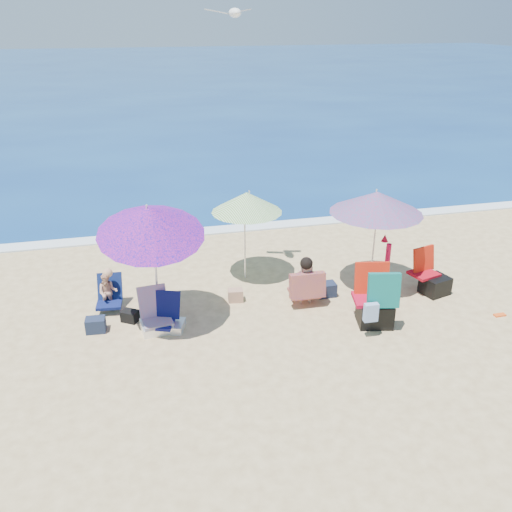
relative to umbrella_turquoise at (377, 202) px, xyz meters
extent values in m
plane|color=#D8BC84|center=(-2.14, -1.37, -1.80)|extent=(120.00, 120.00, 0.00)
cube|color=navy|center=(-2.14, 43.63, -1.85)|extent=(120.00, 80.00, 0.12)
cube|color=white|center=(-2.14, 3.73, -1.78)|extent=(120.00, 0.50, 0.04)
cylinder|color=silver|center=(-0.01, -0.06, -0.86)|extent=(0.04, 0.04, 1.88)
cone|color=#CE1B52|center=(0.00, 0.00, 0.00)|extent=(2.08, 2.08, 0.42)
cylinder|color=silver|center=(0.00, 0.06, 0.19)|extent=(0.03, 0.03, 0.11)
cylinder|color=white|center=(-2.36, 0.98, -0.94)|extent=(0.04, 0.04, 1.73)
cone|color=#3B9216|center=(-2.31, 1.00, -0.14)|extent=(1.75, 1.75, 0.41)
cylinder|color=silver|center=(-2.26, 1.01, 0.04)|extent=(0.03, 0.03, 0.11)
cylinder|color=white|center=(-4.22, -0.32, -0.77)|extent=(0.08, 0.54, 2.01)
cone|color=#C61C84|center=(-4.25, -0.57, 0.20)|extent=(1.90, 1.97, 0.93)
cylinder|color=silver|center=(-4.29, -0.60, 0.43)|extent=(0.04, 0.07, 0.14)
cylinder|color=red|center=(0.08, -0.51, -1.23)|extent=(0.13, 0.13, 1.15)
cone|color=#AB0C24|center=(0.08, -0.32, -0.60)|extent=(0.18, 0.18, 0.14)
cube|color=#0D104B|center=(-4.24, -0.75, -1.64)|extent=(0.54, 0.51, 0.05)
cube|color=#0B0E41|center=(-4.08, -0.51, -1.40)|extent=(0.50, 0.39, 0.47)
cube|color=silver|center=(-4.06, -0.70, -1.73)|extent=(0.57, 0.53, 0.14)
cube|color=#CB6647|center=(-4.29, -0.69, -1.62)|extent=(0.55, 0.50, 0.06)
cube|color=#D14A49|center=(-4.33, -0.42, -1.35)|extent=(0.53, 0.35, 0.53)
cube|color=white|center=(-4.31, -0.68, -1.72)|extent=(0.57, 0.52, 0.16)
cube|color=#A00B18|center=(0.95, -0.41, -1.42)|extent=(0.61, 0.57, 0.05)
cube|color=red|center=(0.99, -0.28, -1.17)|extent=(0.53, 0.27, 0.51)
cube|color=black|center=(1.14, -0.57, -1.62)|extent=(0.59, 0.55, 0.36)
cube|color=#AE0C2A|center=(-0.57, -1.27, -1.34)|extent=(0.71, 0.66, 0.07)
cube|color=red|center=(-0.48, -1.05, -1.04)|extent=(0.63, 0.29, 0.61)
cube|color=black|center=(-0.50, -1.35, -1.58)|extent=(0.68, 0.63, 0.43)
cube|color=#097159|center=(-0.52, -1.62, -0.99)|extent=(0.57, 0.30, 0.62)
cube|color=#83A1D2|center=(-0.78, -1.74, -1.31)|extent=(0.24, 0.12, 0.33)
imported|color=tan|center=(-1.47, -0.33, -1.31)|extent=(0.36, 0.24, 0.97)
cube|color=#4C0F6D|center=(-1.48, -0.29, -1.61)|extent=(0.55, 0.49, 0.06)
cube|color=#360F6B|center=(-1.49, -0.49, -1.35)|extent=(0.67, 0.25, 0.49)
sphere|color=black|center=(-1.49, -0.39, -0.94)|extent=(0.24, 0.24, 0.24)
imported|color=tan|center=(-5.11, 0.25, -1.43)|extent=(0.39, 0.32, 0.74)
cube|color=#0D174B|center=(-5.11, 0.18, -1.64)|extent=(0.49, 0.44, 0.05)
cube|color=#0C1A47|center=(-5.08, 0.43, -1.39)|extent=(0.47, 0.30, 0.48)
sphere|color=tan|center=(-5.08, 0.31, -1.06)|extent=(0.18, 0.18, 0.18)
cube|color=#1A2339|center=(-5.34, -0.47, -1.67)|extent=(0.35, 0.26, 0.26)
cube|color=black|center=(-4.75, -0.25, -1.70)|extent=(0.35, 0.33, 0.21)
cube|color=#A97C60|center=(-2.75, 0.04, -1.68)|extent=(0.31, 0.23, 0.24)
cube|color=#192137|center=(-0.98, -0.15, -1.66)|extent=(0.36, 0.27, 0.27)
cube|color=#F15319|center=(1.87, -1.63, -1.79)|extent=(0.22, 0.10, 0.03)
ellipsoid|color=white|center=(-2.50, 0.97, 3.28)|extent=(0.31, 0.45, 0.16)
cube|color=#9CA0A4|center=(-2.79, 1.16, 3.30)|extent=(0.42, 0.22, 0.09)
cube|color=gray|center=(-2.38, 1.13, 3.30)|extent=(0.42, 0.22, 0.09)
camera|label=1|loc=(-4.47, -8.94, 3.30)|focal=37.85mm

